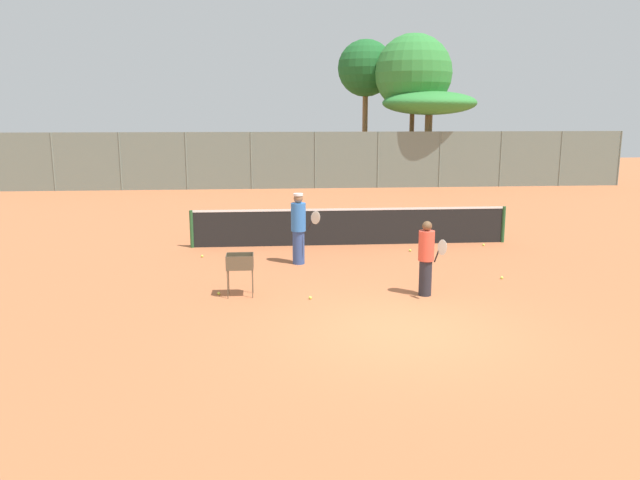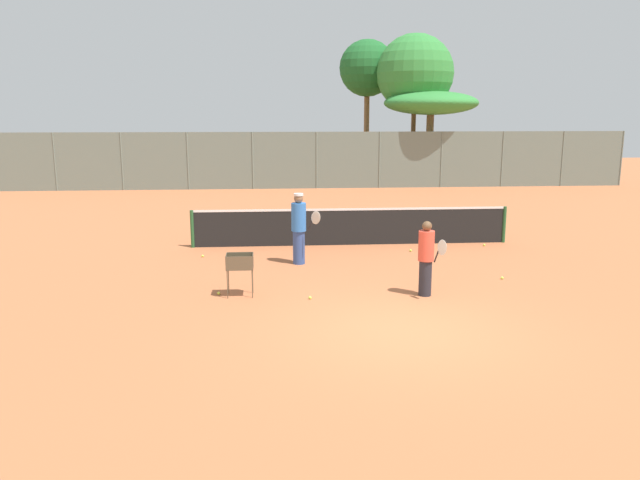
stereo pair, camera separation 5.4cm
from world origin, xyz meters
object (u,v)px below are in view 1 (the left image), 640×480
Objects in this scene: player_red_cap at (426,258)px; ball_cart at (240,265)px; tennis_net at (351,226)px; player_white_outfit at (299,228)px.

player_red_cap reaches higher than ball_cart.
player_red_cap reaches higher than tennis_net.
tennis_net is 2.72m from player_white_outfit.
ball_cart is at bearing -121.19° from tennis_net.
ball_cart is at bearing -116.82° from player_red_cap.
player_white_outfit reaches higher than tennis_net.
player_white_outfit is 2.01× the size of ball_cart.
player_red_cap is at bearing -80.07° from tennis_net.
player_red_cap is (2.51, -3.00, -0.12)m from player_white_outfit.
tennis_net is 5.79× the size of player_red_cap.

